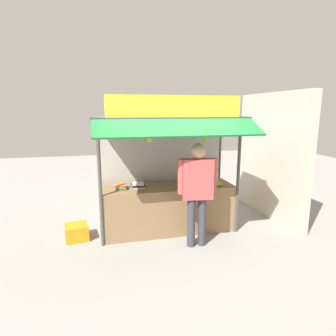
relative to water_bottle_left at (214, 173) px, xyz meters
The scene contains 15 objects.
ground_plane 1.49m from the water_bottle_left, 166.04° to the right, with size 20.00×20.00×0.00m, color gray.
stall_counter 1.22m from the water_bottle_left, 166.04° to the right, with size 2.51×0.77×0.89m, color olive.
stall_structure 1.18m from the water_bottle_left, behind, with size 2.71×1.61×2.55m.
water_bottle_left is the anchor object (origin of this frame).
water_bottle_front_right 0.19m from the water_bottle_left, 97.86° to the right, with size 0.08×0.08×0.27m.
water_bottle_right 0.12m from the water_bottle_left, 162.13° to the left, with size 0.08×0.08×0.30m.
water_bottle_center 0.81m from the water_bottle_left, 165.08° to the right, with size 0.08×0.08×0.29m.
magazine_stack_far_right 1.64m from the water_bottle_left, behind, with size 0.24×0.28×0.09m.
magazine_stack_mid_right 1.96m from the water_bottle_left, behind, with size 0.22×0.28×0.09m.
magazine_stack_front_left 0.45m from the water_bottle_left, 109.26° to the right, with size 0.24×0.25×0.04m.
banana_bunch_inner_right 1.22m from the water_bottle_left, 123.55° to the right, with size 0.10×0.10×0.29m.
banana_bunch_inner_left 1.85m from the water_bottle_left, 153.13° to the right, with size 0.10×0.10×0.28m.
vendor_person 1.24m from the water_bottle_left, 125.24° to the right, with size 0.68×0.28×1.78m.
plastic_crate 2.91m from the water_bottle_left, behind, with size 0.39×0.39×0.28m, color orange.
neighbour_wall 1.35m from the water_bottle_left, ahead, with size 0.20×2.40×2.67m, color beige.
Camera 1 is at (-1.20, -5.07, 2.31)m, focal length 30.22 mm.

